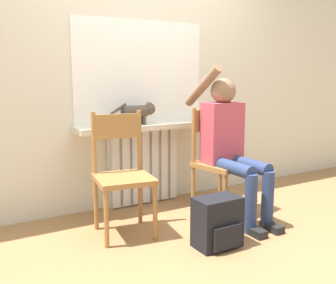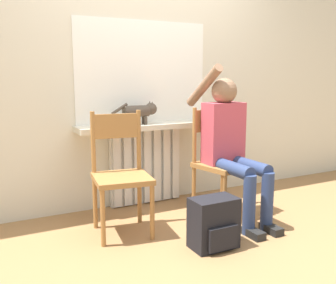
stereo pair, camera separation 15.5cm
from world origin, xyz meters
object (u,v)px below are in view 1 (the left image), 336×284
object	(u,v)px
chair_left	(122,173)
chair_right	(219,160)
person	(230,140)
backpack	(218,223)
cat	(139,111)

from	to	relation	value
chair_left	chair_right	xyz separation A→B (m)	(0.94, -0.00, 0.00)
person	backpack	size ratio (longest dim) A/B	3.60
chair_left	cat	distance (m)	0.72
cat	backpack	distance (m)	1.27
chair_left	person	bearing A→B (deg)	0.55
chair_left	person	xyz separation A→B (m)	(0.95, -0.13, 0.20)
person	cat	xyz separation A→B (m)	(-0.58, 0.58, 0.23)
chair_left	backpack	distance (m)	0.82
person	backpack	xyz separation A→B (m)	(-0.47, -0.46, -0.50)
cat	chair_left	bearing A→B (deg)	-129.96
cat	backpack	world-z (taller)	cat
person	chair_left	bearing A→B (deg)	172.06
backpack	cat	bearing A→B (deg)	96.29
chair_right	person	size ratio (longest dim) A/B	0.72
chair_right	cat	distance (m)	0.84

